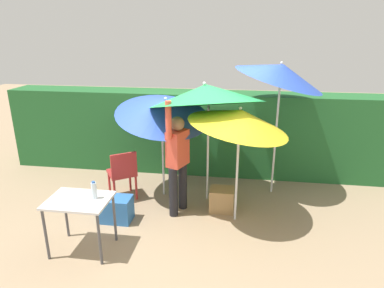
% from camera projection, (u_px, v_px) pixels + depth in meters
% --- Properties ---
extents(ground_plane, '(24.00, 24.00, 0.00)m').
position_uv_depth(ground_plane, '(189.00, 214.00, 5.47)').
color(ground_plane, '#9E8466').
extents(hedge_row, '(8.00, 0.70, 1.66)m').
position_uv_depth(hedge_row, '(203.00, 132.00, 6.95)').
color(hedge_row, '#23602D').
rests_on(hedge_row, ground_plane).
extents(umbrella_rainbow, '(1.92, 1.89, 2.29)m').
position_uv_depth(umbrella_rainbow, '(206.00, 95.00, 5.37)').
color(umbrella_rainbow, silver).
rests_on(umbrella_rainbow, ground_plane).
extents(umbrella_orange, '(1.50, 1.47, 1.90)m').
position_uv_depth(umbrella_orange, '(240.00, 119.00, 4.83)').
color(umbrella_orange, silver).
rests_on(umbrella_orange, ground_plane).
extents(umbrella_yellow, '(1.52, 1.50, 2.52)m').
position_uv_depth(umbrella_yellow, '(281.00, 72.00, 5.57)').
color(umbrella_yellow, silver).
rests_on(umbrella_yellow, ground_plane).
extents(umbrella_navy, '(1.69, 1.64, 2.02)m').
position_uv_depth(umbrella_navy, '(164.00, 108.00, 5.64)').
color(umbrella_navy, silver).
rests_on(umbrella_navy, ground_plane).
extents(person_vendor, '(0.34, 0.54, 1.88)m').
position_uv_depth(person_vendor, '(178.00, 158.00, 5.26)').
color(person_vendor, black).
rests_on(person_vendor, ground_plane).
extents(chair_plastic, '(0.61, 0.61, 0.89)m').
position_uv_depth(chair_plastic, '(123.00, 172.00, 5.82)').
color(chair_plastic, '#B72D2D').
rests_on(chair_plastic, ground_plane).
extents(cooler_box, '(0.49, 0.33, 0.39)m').
position_uv_depth(cooler_box, '(116.00, 209.00, 5.24)').
color(cooler_box, '#2D6BB7').
rests_on(cooler_box, ground_plane).
extents(crate_cardboard, '(0.39, 0.33, 0.38)m').
position_uv_depth(crate_cardboard, '(222.00, 200.00, 5.54)').
color(crate_cardboard, '#9E7A4C').
rests_on(crate_cardboard, ground_plane).
extents(folding_table, '(0.80, 0.60, 0.76)m').
position_uv_depth(folding_table, '(79.00, 206.00, 4.40)').
color(folding_table, '#4C4C51').
rests_on(folding_table, ground_plane).
extents(bottle_water, '(0.07, 0.07, 0.24)m').
position_uv_depth(bottle_water, '(94.00, 190.00, 4.36)').
color(bottle_water, silver).
rests_on(bottle_water, folding_table).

